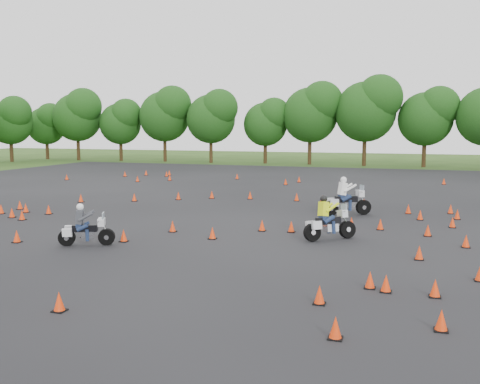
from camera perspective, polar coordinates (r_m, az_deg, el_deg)
The scene contains 7 objects.
ground at distance 22.31m, azimuth -3.18°, elevation -4.25°, with size 140.00×140.00×0.00m, color #2D5119.
asphalt_pad at distance 27.90m, azimuth 1.27°, elevation -1.96°, with size 62.00×62.00×0.00m, color black.
treeline at distance 55.53m, azimuth 13.93°, elevation 7.09°, with size 86.95×32.52×10.39m.
traffic_cones at distance 27.46m, azimuth 0.92°, elevation -1.63°, with size 36.01×33.44×0.45m.
rider_grey at distance 20.37m, azimuth -16.06°, elevation -3.33°, with size 2.04×0.63×1.57m, color #3D3F45, non-canonical shape.
rider_yellow at distance 20.79m, azimuth 9.68°, elevation -2.73°, with size 2.24×0.69×1.73m, color #EAFF16, non-canonical shape.
rider_white at distance 26.74m, azimuth 11.39°, elevation -0.42°, with size 2.47×0.76×1.91m, color white, non-canonical shape.
Camera 1 is at (7.91, -20.40, 4.35)m, focal length 40.00 mm.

